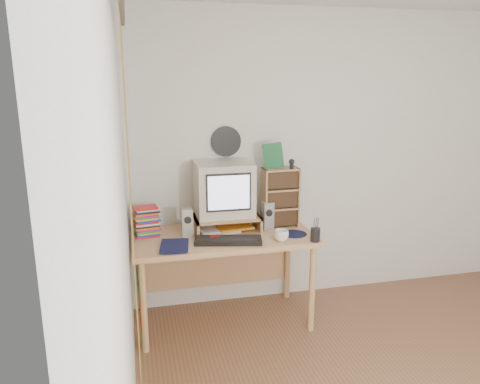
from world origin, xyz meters
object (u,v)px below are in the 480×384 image
desk (222,248)px  keyboard (228,240)px  mug (281,235)px  dvd_stack (147,220)px  diary (160,245)px  crt_monitor (224,189)px  cd_rack (280,197)px

desk → keyboard: (0.00, -0.24, 0.15)m
desk → mug: bearing=-37.1°
keyboard → mug: mug is taller
keyboard → dvd_stack: dvd_stack is taller
desk → diary: bearing=-154.1°
crt_monitor → diary: (-0.54, -0.33, -0.31)m
dvd_stack → mug: 1.04m
desk → dvd_stack: 0.63m
crt_monitor → keyboard: crt_monitor is taller
cd_rack → mug: bearing=-107.0°
keyboard → diary: diary is taller
keyboard → cd_rack: (0.49, 0.29, 0.23)m
crt_monitor → cd_rack: bearing=-4.2°
desk → cd_rack: (0.50, 0.05, 0.38)m
crt_monitor → keyboard: (-0.04, -0.33, -0.31)m
cd_rack → crt_monitor: bearing=173.9°
mug → diary: mug is taller
dvd_stack → diary: 0.31m
keyboard → cd_rack: cd_rack is taller
dvd_stack → cd_rack: (1.07, 0.00, 0.12)m
diary → desk: bearing=34.2°
desk → mug: mug is taller
cd_rack → diary: (-0.99, -0.29, -0.22)m
cd_rack → mug: (-0.10, -0.35, -0.20)m
mug → cd_rack: bearing=74.1°
crt_monitor → cd_rack: size_ratio=0.92×
crt_monitor → diary: crt_monitor is taller
dvd_stack → cd_rack: cd_rack is taller
cd_rack → mug: 0.41m
desk → keyboard: size_ratio=2.81×
desk → crt_monitor: crt_monitor is taller
mug → desk: bearing=142.9°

